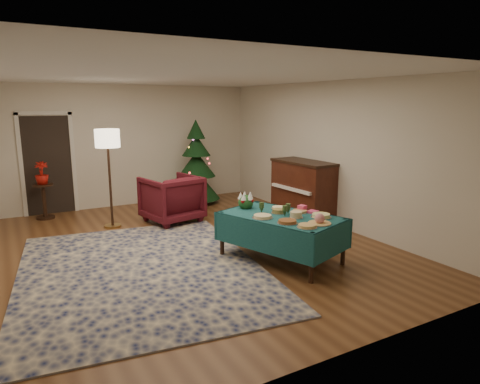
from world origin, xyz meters
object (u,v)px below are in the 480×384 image
buffet_table (281,224)px  side_table (44,202)px  christmas_tree (197,166)px  floor_lamp (108,144)px  gift_box (302,208)px  piano (303,192)px  armchair (172,196)px  potted_plant (42,178)px

buffet_table → side_table: 5.13m
side_table → christmas_tree: (3.27, -0.19, 0.53)m
buffet_table → floor_lamp: (-1.77, 3.01, 1.01)m
gift_box → christmas_tree: 4.04m
floor_lamp → piano: size_ratio=1.30×
christmas_tree → armchair: bearing=-130.6°
armchair → floor_lamp: (-1.12, 0.21, 1.05)m
armchair → floor_lamp: floor_lamp is taller
floor_lamp → side_table: 2.04m
gift_box → side_table: bearing=127.4°
potted_plant → side_table: bearing=0.0°
armchair → christmas_tree: (1.10, 1.29, 0.37)m
floor_lamp → gift_box: bearing=-53.6°
buffet_table → potted_plant: size_ratio=4.40×
buffet_table → floor_lamp: bearing=120.4°
christmas_tree → piano: size_ratio=1.37×
floor_lamp → piano: bearing=-22.3°
christmas_tree → piano: christmas_tree is taller
gift_box → piano: bearing=51.9°
gift_box → floor_lamp: size_ratio=0.06×
potted_plant → piano: size_ratio=0.32×
buffet_table → gift_box: bearing=7.0°
potted_plant → christmas_tree: christmas_tree is taller
potted_plant → armchair: bearing=-34.4°
buffet_table → christmas_tree: 4.13m
christmas_tree → piano: bearing=-64.3°
buffet_table → side_table: bearing=123.3°
armchair → christmas_tree: bearing=-141.9°
buffet_table → armchair: armchair is taller
buffet_table → floor_lamp: 3.64m
gift_box → armchair: bearing=111.2°
gift_box → piano: size_ratio=0.08×
gift_box → piano: piano is taller
potted_plant → christmas_tree: 3.27m
buffet_table → potted_plant: bearing=123.3°
piano → armchair: bearing=152.6°
armchair → floor_lamp: size_ratio=0.55×
buffet_table → potted_plant: potted_plant is taller
armchair → gift_box: bearing=99.9°
buffet_table → gift_box: 0.46m
gift_box → armchair: 2.96m
armchair → potted_plant: 2.64m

